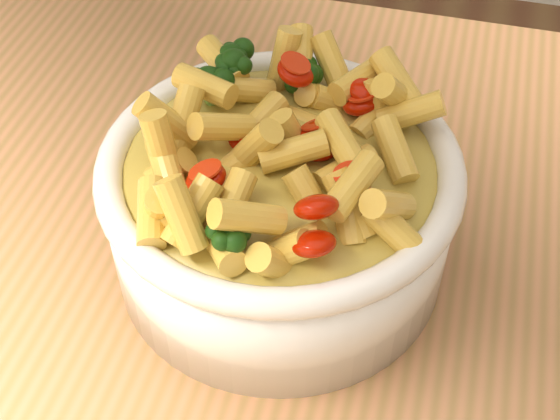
# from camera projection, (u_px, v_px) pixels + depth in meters

# --- Properties ---
(table) EXTENTS (1.20, 0.80, 0.90)m
(table) POSITION_uv_depth(u_px,v_px,m) (266.00, 395.00, 0.60)
(table) COLOR #BC7C50
(table) RESTS_ON ground
(serving_bowl) EXTENTS (0.24, 0.24, 0.10)m
(serving_bowl) POSITION_uv_depth(u_px,v_px,m) (280.00, 209.00, 0.53)
(serving_bowl) COLOR white
(serving_bowl) RESTS_ON table
(pasta_salad) EXTENTS (0.19, 0.19, 0.04)m
(pasta_salad) POSITION_uv_depth(u_px,v_px,m) (280.00, 138.00, 0.48)
(pasta_salad) COLOR #FECD50
(pasta_salad) RESTS_ON serving_bowl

